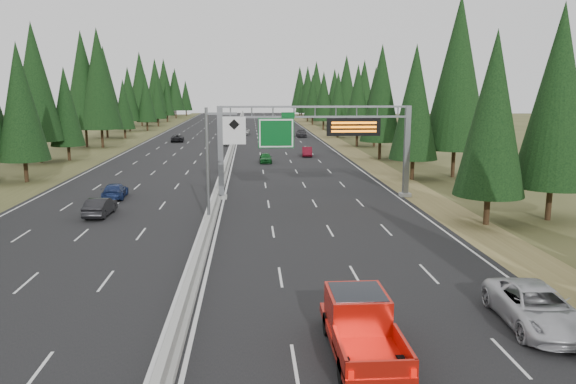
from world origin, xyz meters
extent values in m
cube|color=black|center=(0.00, 80.00, 0.04)|extent=(32.00, 260.00, 0.08)
cube|color=olive|center=(17.80, 80.00, 0.03)|extent=(3.60, 260.00, 0.06)
cube|color=#3D411E|center=(-17.80, 80.00, 0.03)|extent=(3.60, 260.00, 0.06)
cube|color=gray|center=(0.00, 80.00, 0.23)|extent=(0.70, 260.00, 0.30)
cube|color=gray|center=(0.00, 80.00, 0.63)|extent=(0.30, 260.00, 0.60)
cube|color=slate|center=(0.35, 35.00, 3.98)|extent=(0.45, 0.45, 7.80)
cube|color=gray|center=(0.35, 35.00, 0.23)|extent=(0.90, 0.90, 0.30)
cube|color=slate|center=(16.20, 35.00, 3.98)|extent=(0.45, 0.45, 7.80)
cube|color=gray|center=(16.20, 35.00, 0.23)|extent=(0.90, 0.90, 0.30)
cube|color=slate|center=(8.28, 35.00, 7.80)|extent=(15.85, 0.35, 0.16)
cube|color=slate|center=(8.28, 35.00, 6.96)|extent=(15.85, 0.35, 0.16)
cube|color=#054C19|center=(5.00, 34.75, 5.63)|extent=(3.00, 0.10, 2.50)
cube|color=silver|center=(5.00, 34.69, 5.63)|extent=(2.85, 0.02, 2.35)
cube|color=#054C19|center=(6.00, 34.75, 7.13)|extent=(1.10, 0.10, 0.45)
cube|color=black|center=(11.50, 34.70, 6.13)|extent=(4.50, 0.40, 1.50)
cube|color=orange|center=(11.50, 34.48, 6.48)|extent=(3.80, 0.02, 0.18)
cube|color=orange|center=(11.50, 34.48, 6.13)|extent=(3.80, 0.02, 0.18)
cube|color=orange|center=(11.50, 34.48, 5.78)|extent=(3.80, 0.02, 0.18)
cylinder|color=slate|center=(0.00, 25.00, 4.08)|extent=(0.20, 0.20, 8.00)
cube|color=gray|center=(0.00, 25.00, 0.18)|extent=(0.50, 0.50, 0.20)
cube|color=slate|center=(1.00, 25.00, 7.68)|extent=(2.00, 0.15, 0.15)
cube|color=silver|center=(1.80, 24.88, 6.58)|extent=(1.50, 0.06, 1.80)
cylinder|color=black|center=(19.01, 24.62, 1.05)|extent=(0.40, 0.40, 2.11)
cone|color=black|center=(19.01, 24.62, 7.64)|extent=(4.74, 4.74, 11.06)
cylinder|color=black|center=(24.09, 25.86, 1.21)|extent=(0.40, 0.40, 2.42)
cone|color=black|center=(24.09, 25.86, 8.77)|extent=(5.44, 5.44, 12.70)
cylinder|color=black|center=(19.45, 44.13, 1.10)|extent=(0.40, 0.40, 2.20)
cone|color=black|center=(19.45, 44.13, 7.96)|extent=(4.94, 4.94, 11.53)
cylinder|color=black|center=(24.35, 45.83, 1.50)|extent=(0.40, 0.40, 3.01)
cone|color=black|center=(24.35, 45.83, 10.90)|extent=(6.76, 6.76, 15.78)
cylinder|color=black|center=(20.09, 61.64, 1.20)|extent=(0.40, 0.40, 2.41)
cone|color=black|center=(20.09, 61.64, 8.72)|extent=(5.41, 5.41, 12.63)
cylinder|color=black|center=(24.37, 60.24, 1.04)|extent=(0.40, 0.40, 2.08)
cone|color=black|center=(24.37, 60.24, 7.56)|extent=(4.69, 4.69, 10.95)
cylinder|color=black|center=(20.26, 78.76, 1.06)|extent=(0.40, 0.40, 2.12)
cone|color=black|center=(20.26, 78.76, 7.68)|extent=(4.76, 4.76, 11.12)
cylinder|color=black|center=(23.07, 78.54, 1.03)|extent=(0.40, 0.40, 2.05)
cone|color=black|center=(23.07, 78.54, 7.44)|extent=(4.62, 4.62, 10.78)
cylinder|color=black|center=(19.79, 96.21, 1.00)|extent=(0.40, 0.40, 2.00)
cone|color=black|center=(19.79, 96.21, 7.26)|extent=(4.50, 4.50, 10.51)
cylinder|color=black|center=(24.86, 96.55, 1.19)|extent=(0.40, 0.40, 2.37)
cone|color=black|center=(24.86, 96.55, 8.61)|extent=(5.34, 5.34, 12.47)
cylinder|color=black|center=(19.60, 116.20, 1.06)|extent=(0.40, 0.40, 2.12)
cone|color=black|center=(19.60, 116.20, 7.69)|extent=(4.77, 4.77, 11.14)
cylinder|color=black|center=(24.89, 117.18, 1.36)|extent=(0.40, 0.40, 2.71)
cone|color=black|center=(24.89, 117.18, 9.83)|extent=(6.10, 6.10, 14.23)
cylinder|color=black|center=(19.18, 135.05, 1.05)|extent=(0.40, 0.40, 2.10)
cone|color=black|center=(19.18, 135.05, 7.60)|extent=(4.72, 4.72, 11.00)
cylinder|color=black|center=(24.50, 132.48, 1.16)|extent=(0.40, 0.40, 2.31)
cone|color=black|center=(24.50, 132.48, 8.39)|extent=(5.21, 5.21, 12.15)
cylinder|color=black|center=(19.39, 150.01, 1.26)|extent=(0.40, 0.40, 2.52)
cone|color=black|center=(19.39, 150.01, 9.14)|extent=(5.68, 5.68, 13.24)
cylinder|color=black|center=(24.18, 153.31, 0.95)|extent=(0.40, 0.40, 1.90)
cone|color=black|center=(24.18, 153.31, 6.89)|extent=(4.27, 4.27, 9.97)
cylinder|color=black|center=(19.55, 171.17, 0.89)|extent=(0.40, 0.40, 1.78)
cone|color=black|center=(19.55, 171.17, 6.45)|extent=(4.00, 4.00, 9.34)
cylinder|color=black|center=(24.03, 168.57, 1.44)|extent=(0.40, 0.40, 2.88)
cone|color=black|center=(24.03, 168.57, 10.45)|extent=(6.49, 6.49, 15.13)
cylinder|color=black|center=(20.26, 185.70, 1.37)|extent=(0.40, 0.40, 2.74)
cone|color=black|center=(20.26, 185.70, 9.93)|extent=(6.16, 6.16, 14.38)
cylinder|color=black|center=(23.38, 188.92, 1.04)|extent=(0.40, 0.40, 2.08)
cone|color=black|center=(23.38, 188.92, 7.53)|extent=(4.68, 4.68, 10.91)
cylinder|color=black|center=(-19.73, 45.45, 1.11)|extent=(0.40, 0.40, 2.22)
cone|color=black|center=(-19.73, 45.45, 8.03)|extent=(4.98, 4.98, 11.63)
cylinder|color=black|center=(-20.98, 63.14, 0.97)|extent=(0.40, 0.40, 1.94)
cone|color=black|center=(-20.98, 63.14, 7.04)|extent=(4.37, 4.37, 10.20)
cylinder|color=black|center=(-23.91, 61.16, 1.40)|extent=(0.40, 0.40, 2.80)
cone|color=black|center=(-23.91, 61.16, 10.15)|extent=(6.30, 6.30, 14.69)
cylinder|color=black|center=(-20.83, 79.66, 1.50)|extent=(0.40, 0.40, 3.00)
cone|color=black|center=(-20.83, 79.66, 10.87)|extent=(6.74, 6.74, 15.74)
cylinder|color=black|center=(-23.57, 80.61, 1.47)|extent=(0.40, 0.40, 2.94)
cone|color=black|center=(-23.57, 80.61, 10.65)|extent=(6.61, 6.61, 15.43)
cylinder|color=black|center=(-20.97, 96.85, 0.89)|extent=(0.40, 0.40, 1.78)
cone|color=black|center=(-20.97, 96.85, 6.45)|extent=(4.01, 4.01, 9.35)
cylinder|color=black|center=(-24.62, 98.26, 1.38)|extent=(0.40, 0.40, 2.77)
cone|color=black|center=(-24.62, 98.26, 10.04)|extent=(6.23, 6.23, 14.54)
cylinder|color=black|center=(-20.30, 116.76, 1.01)|extent=(0.40, 0.40, 2.01)
cone|color=black|center=(-20.30, 116.76, 7.29)|extent=(4.52, 4.52, 10.56)
cylinder|color=black|center=(-24.00, 116.05, 1.13)|extent=(0.40, 0.40, 2.27)
cone|color=black|center=(-24.00, 116.05, 8.21)|extent=(5.10, 5.10, 11.90)
cylinder|color=black|center=(-20.22, 131.64, 0.98)|extent=(0.40, 0.40, 1.95)
cone|color=black|center=(-20.22, 131.64, 7.07)|extent=(4.39, 4.39, 10.24)
cylinder|color=black|center=(-24.70, 134.12, 1.48)|extent=(0.40, 0.40, 2.97)
cone|color=black|center=(-24.70, 134.12, 10.75)|extent=(6.68, 6.68, 15.58)
cylinder|color=black|center=(-20.74, 151.28, 0.93)|extent=(0.40, 0.40, 1.87)
cone|color=black|center=(-20.74, 151.28, 6.77)|extent=(4.20, 4.20, 9.80)
cylinder|color=black|center=(-23.54, 150.01, 1.42)|extent=(0.40, 0.40, 2.84)
cone|color=black|center=(-23.54, 150.01, 10.30)|extent=(6.39, 6.39, 14.92)
cylinder|color=black|center=(-20.82, 171.05, 1.27)|extent=(0.40, 0.40, 2.54)
cone|color=black|center=(-20.82, 171.05, 9.20)|extent=(5.71, 5.71, 13.32)
cylinder|color=black|center=(-24.15, 170.75, 1.50)|extent=(0.40, 0.40, 3.00)
cone|color=black|center=(-24.15, 170.75, 10.88)|extent=(6.75, 6.75, 15.76)
cylinder|color=black|center=(-19.24, 186.37, 0.98)|extent=(0.40, 0.40, 1.96)
cone|color=black|center=(-19.24, 186.37, 7.12)|extent=(4.42, 4.42, 10.31)
cylinder|color=black|center=(-23.70, 189.11, 1.22)|extent=(0.40, 0.40, 2.44)
cone|color=black|center=(-23.70, 189.11, 8.85)|extent=(5.49, 5.49, 12.82)
imported|color=#BCBCC1|center=(13.92, 8.00, 0.86)|extent=(2.92, 5.76, 1.56)
cylinder|color=black|center=(5.70, 4.14, 0.52)|extent=(0.33, 0.88, 0.88)
cylinder|color=black|center=(7.56, 4.14, 0.52)|extent=(0.33, 0.88, 0.88)
cylinder|color=black|center=(5.70, 7.75, 0.52)|extent=(0.33, 0.88, 0.88)
cylinder|color=black|center=(7.56, 7.75, 0.52)|extent=(0.33, 0.88, 0.88)
cube|color=#BA150B|center=(6.63, 6.00, 0.68)|extent=(2.19, 6.13, 0.33)
cube|color=#BA150B|center=(6.63, 6.98, 1.45)|extent=(2.08, 2.41, 1.20)
cube|color=black|center=(6.63, 6.98, 1.78)|extent=(1.86, 2.08, 0.60)
cube|color=#BA150B|center=(5.59, 4.36, 1.06)|extent=(0.11, 2.63, 0.66)
cube|color=#BA150B|center=(7.67, 4.36, 1.06)|extent=(0.11, 2.63, 0.66)
cube|color=#BA150B|center=(6.63, 3.05, 1.06)|extent=(2.19, 0.11, 0.66)
imported|color=#145B21|center=(4.74, 58.42, 0.72)|extent=(1.51, 3.74, 1.27)
imported|color=maroon|center=(10.68, 65.00, 0.71)|extent=(1.62, 3.94, 1.27)
imported|color=black|center=(12.75, 96.70, 0.80)|extent=(2.28, 5.04, 1.43)
imported|color=#BCBCBC|center=(1.50, 102.79, 0.77)|extent=(2.64, 5.14, 1.39)
imported|color=black|center=(6.64, 144.06, 0.80)|extent=(1.71, 4.22, 1.44)
imported|color=black|center=(-8.21, 29.00, 0.76)|extent=(1.61, 4.20, 1.37)
imported|color=navy|center=(-8.73, 35.83, 0.72)|extent=(2.09, 4.49, 1.27)
imported|color=white|center=(-1.50, 81.07, 0.78)|extent=(1.86, 4.18, 1.40)
imported|color=black|center=(-10.03, 88.35, 0.73)|extent=(2.47, 4.79, 1.29)
camera|label=1|loc=(2.84, -12.04, 9.25)|focal=35.00mm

